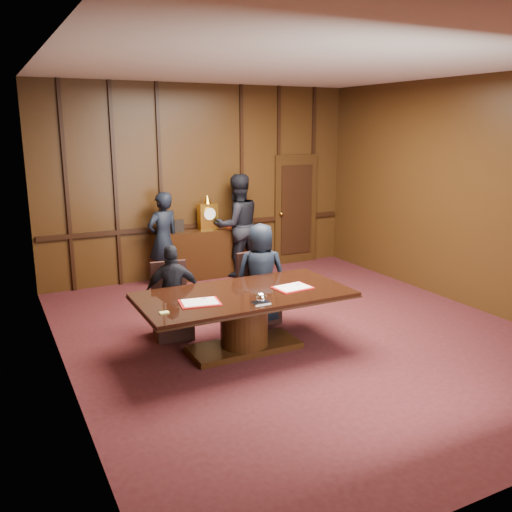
# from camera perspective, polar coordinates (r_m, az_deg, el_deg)

# --- Properties ---
(room) EXTENTS (7.00, 7.04, 3.50)m
(room) POSITION_cam_1_polar(r_m,az_deg,el_deg) (7.17, 4.70, 5.16)
(room) COLOR black
(room) RESTS_ON ground
(sideboard) EXTENTS (1.60, 0.45, 1.54)m
(sideboard) POSITION_cam_1_polar(r_m,az_deg,el_deg) (10.13, -5.03, 0.52)
(sideboard) COLOR black
(sideboard) RESTS_ON ground
(conference_table) EXTENTS (2.62, 1.32, 0.76)m
(conference_table) POSITION_cam_1_polar(r_m,az_deg,el_deg) (6.78, -1.26, -5.90)
(conference_table) COLOR black
(conference_table) RESTS_ON ground
(folder_left) EXTENTS (0.51, 0.40, 0.02)m
(folder_left) POSITION_cam_1_polar(r_m,az_deg,el_deg) (6.34, -5.94, -4.88)
(folder_left) COLOR #AD1010
(folder_left) RESTS_ON conference_table
(folder_right) EXTENTS (0.49, 0.37, 0.02)m
(folder_right) POSITION_cam_1_polar(r_m,az_deg,el_deg) (6.89, 3.88, -3.32)
(folder_right) COLOR #AD1010
(folder_right) RESTS_ON conference_table
(inkstand) EXTENTS (0.20, 0.14, 0.12)m
(inkstand) POSITION_cam_1_polar(r_m,az_deg,el_deg) (6.30, 0.50, -4.51)
(inkstand) COLOR white
(inkstand) RESTS_ON conference_table
(notepad) EXTENTS (0.10, 0.08, 0.01)m
(notepad) POSITION_cam_1_polar(r_m,az_deg,el_deg) (6.07, -9.63, -5.89)
(notepad) COLOR #D7D169
(notepad) RESTS_ON conference_table
(chair_left) EXTENTS (0.53, 0.53, 0.99)m
(chair_left) POSITION_cam_1_polar(r_m,az_deg,el_deg) (7.39, -8.78, -6.15)
(chair_left) COLOR black
(chair_left) RESTS_ON ground
(chair_right) EXTENTS (0.53, 0.53, 0.99)m
(chair_right) POSITION_cam_1_polar(r_m,az_deg,el_deg) (7.86, 0.23, -4.77)
(chair_right) COLOR black
(chair_right) RESTS_ON ground
(signatory_left) EXTENTS (0.79, 0.47, 1.27)m
(signatory_left) POSITION_cam_1_polar(r_m,az_deg,el_deg) (7.21, -8.71, -3.79)
(signatory_left) COLOR black
(signatory_left) RESTS_ON ground
(signatory_right) EXTENTS (0.81, 0.65, 1.44)m
(signatory_right) POSITION_cam_1_polar(r_m,az_deg,el_deg) (7.67, 0.51, -1.89)
(signatory_right) COLOR black
(signatory_right) RESTS_ON ground
(witness_left) EXTENTS (0.69, 0.55, 1.66)m
(witness_left) POSITION_cam_1_polar(r_m,az_deg,el_deg) (9.61, -9.73, 1.76)
(witness_left) COLOR black
(witness_left) RESTS_ON ground
(witness_right) EXTENTS (0.95, 0.75, 1.91)m
(witness_right) POSITION_cam_1_polar(r_m,az_deg,el_deg) (10.10, -1.97, 3.23)
(witness_right) COLOR black
(witness_right) RESTS_ON ground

